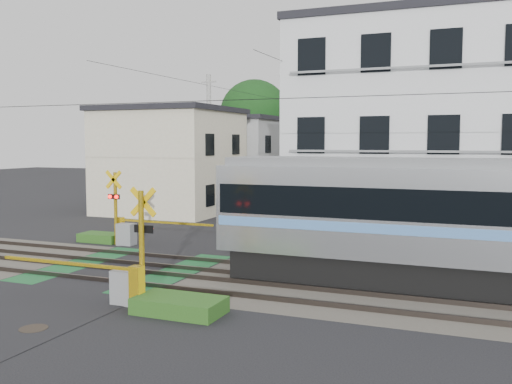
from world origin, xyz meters
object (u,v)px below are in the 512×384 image
at_px(crossing_signal_far, 125,228).
at_px(manhole_cover, 34,329).
at_px(apartment_block, 421,132).
at_px(pedestrian, 354,182).
at_px(crossing_signal_near, 128,278).

bearing_deg(crossing_signal_far, manhole_cover, -66.15).
height_order(crossing_signal_far, apartment_block, apartment_block).
xyz_separation_m(pedestrian, manhole_cover, (0.95, -38.13, -0.81)).
distance_m(pedestrian, manhole_cover, 38.15).
bearing_deg(pedestrian, apartment_block, 99.15).
relative_size(crossing_signal_near, apartment_block, 0.46).
xyz_separation_m(crossing_signal_near, crossing_signal_far, (-5.17, 7.31, 0.00)).
xyz_separation_m(crossing_signal_near, apartment_block, (5.91, 13.15, 3.94)).
bearing_deg(manhole_cover, crossing_signal_near, 70.61).
bearing_deg(manhole_cover, crossing_signal_far, 113.85).
height_order(crossing_signal_near, pedestrian, crossing_signal_near).
distance_m(apartment_block, manhole_cover, 17.62).
height_order(apartment_block, pedestrian, apartment_block).
height_order(crossing_signal_near, apartment_block, apartment_block).
distance_m(crossing_signal_far, apartment_block, 13.14).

